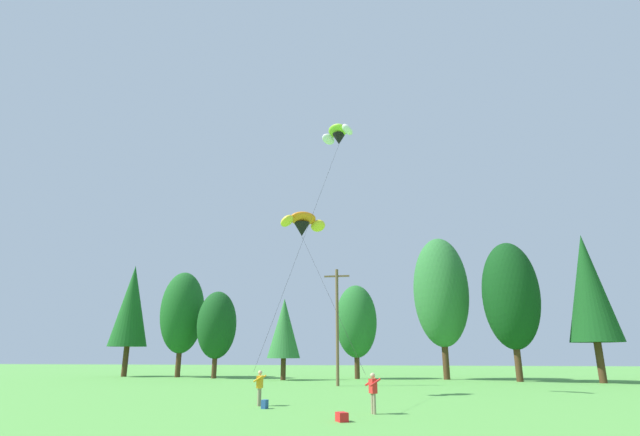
% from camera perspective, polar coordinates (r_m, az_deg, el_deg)
% --- Properties ---
extents(treeline_tree_a, '(4.50, 4.50, 13.17)m').
position_cam_1_polar(treeline_tree_a, '(63.35, -21.72, -9.75)').
color(treeline_tree_a, '#472D19').
rests_on(treeline_tree_a, ground_plane).
extents(treeline_tree_b, '(5.06, 5.06, 12.07)m').
position_cam_1_polar(treeline_tree_b, '(59.69, -16.21, -10.83)').
color(treeline_tree_b, '#472D19').
rests_on(treeline_tree_b, ground_plane).
extents(treeline_tree_c, '(4.34, 4.34, 9.40)m').
position_cam_1_polar(treeline_tree_c, '(55.58, -12.29, -12.43)').
color(treeline_tree_c, '#472D19').
rests_on(treeline_tree_c, ground_plane).
extents(treeline_tree_d, '(3.40, 3.40, 8.18)m').
position_cam_1_polar(treeline_tree_d, '(50.72, -4.34, -13.06)').
color(treeline_tree_d, '#472D19').
rests_on(treeline_tree_d, ground_plane).
extents(treeline_tree_e, '(4.48, 4.48, 9.94)m').
position_cam_1_polar(treeline_tree_e, '(53.43, 4.37, -12.25)').
color(treeline_tree_e, '#472D19').
rests_on(treeline_tree_e, ground_plane).
extents(treeline_tree_f, '(5.84, 5.84, 14.95)m').
position_cam_1_polar(treeline_tree_f, '(53.73, 14.32, -8.57)').
color(treeline_tree_f, '#472D19').
rests_on(treeline_tree_f, ground_plane).
extents(treeline_tree_g, '(5.45, 5.45, 13.50)m').
position_cam_1_polar(treeline_tree_g, '(51.56, 21.92, -8.60)').
color(treeline_tree_g, '#472D19').
rests_on(treeline_tree_g, ground_plane).
extents(treeline_tree_h, '(4.63, 4.63, 13.76)m').
position_cam_1_polar(treeline_tree_h, '(52.25, 29.56, -7.26)').
color(treeline_tree_h, '#472D19').
rests_on(treeline_tree_h, ground_plane).
extents(utility_pole, '(2.20, 0.26, 9.64)m').
position_cam_1_polar(utility_pole, '(41.20, 2.08, -12.45)').
color(utility_pole, brown).
rests_on(utility_pole, ground_plane).
extents(kite_flyer_near, '(0.55, 0.58, 1.69)m').
position_cam_1_polar(kite_flyer_near, '(25.50, -7.25, -19.26)').
color(kite_flyer_near, gray).
rests_on(kite_flyer_near, ground_plane).
extents(kite_flyer_mid, '(0.74, 0.75, 1.69)m').
position_cam_1_polar(kite_flyer_mid, '(22.04, 6.39, -19.79)').
color(kite_flyer_mid, gray).
rests_on(kite_flyer_mid, ground_plane).
extents(parafoil_kite_high_lime_white, '(4.90, 9.03, 17.50)m').
position_cam_1_polar(parafoil_kite_high_lime_white, '(36.07, 2.17, 9.98)').
color(parafoil_kite_high_lime_white, '#93D633').
extents(parafoil_kite_mid_orange, '(6.33, 10.22, 10.31)m').
position_cam_1_polar(parafoil_kite_mid_orange, '(32.34, -2.11, -0.66)').
color(parafoil_kite_mid_orange, orange).
extents(backpack, '(0.30, 0.36, 0.40)m').
position_cam_1_polar(backpack, '(24.27, -6.66, -21.33)').
color(backpack, '#234C89').
rests_on(backpack, ground_plane).
extents(picnic_cooler, '(0.57, 0.63, 0.34)m').
position_cam_1_polar(picnic_cooler, '(19.61, 2.64, -22.76)').
color(picnic_cooler, red).
rests_on(picnic_cooler, ground_plane).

